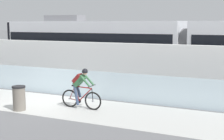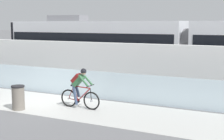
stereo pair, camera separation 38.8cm
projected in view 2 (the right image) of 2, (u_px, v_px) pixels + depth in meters
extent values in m
plane|color=slate|center=(35.00, 102.00, 14.18)|extent=(200.00, 200.00, 0.00)
cube|color=beige|center=(35.00, 102.00, 14.18)|extent=(32.00, 3.20, 0.01)
cube|color=silver|center=(60.00, 81.00, 15.73)|extent=(32.00, 0.05, 1.23)
cube|color=silver|center=(81.00, 65.00, 17.24)|extent=(32.00, 0.36, 2.38)
cube|color=#595654|center=(103.00, 80.00, 19.61)|extent=(32.00, 0.08, 0.01)
cube|color=#595654|center=(114.00, 77.00, 20.88)|extent=(32.00, 0.08, 0.01)
cube|color=silver|center=(95.00, 47.00, 20.38)|extent=(11.00, 2.50, 3.10)
cube|color=black|center=(95.00, 41.00, 20.33)|extent=(10.56, 2.54, 1.04)
cube|color=#4C4C51|center=(95.00, 69.00, 20.58)|extent=(10.78, 2.53, 0.28)
cube|color=slate|center=(68.00, 18.00, 21.01)|extent=(2.40, 1.10, 0.36)
cube|color=#232326|center=(49.00, 68.00, 22.16)|extent=(1.40, 1.88, 0.20)
cylinder|color=black|center=(42.00, 70.00, 21.53)|extent=(0.60, 0.10, 0.60)
cylinder|color=black|center=(56.00, 68.00, 22.80)|extent=(0.60, 0.10, 0.60)
cube|color=#232326|center=(149.00, 76.00, 19.05)|extent=(1.40, 1.88, 0.20)
cylinder|color=black|center=(145.00, 78.00, 18.42)|extent=(0.60, 0.10, 0.60)
cylinder|color=black|center=(153.00, 75.00, 19.69)|extent=(0.60, 0.10, 0.60)
cube|color=black|center=(26.00, 44.00, 22.79)|extent=(0.16, 2.54, 2.94)
cylinder|color=#59595B|center=(189.00, 50.00, 17.84)|extent=(0.60, 2.30, 2.30)
torus|color=black|center=(91.00, 101.00, 12.91)|extent=(0.72, 0.06, 0.72)
cylinder|color=#99999E|center=(91.00, 101.00, 12.91)|extent=(0.07, 0.10, 0.07)
torus|color=black|center=(69.00, 98.00, 13.37)|extent=(0.72, 0.06, 0.72)
cylinder|color=#99999E|center=(69.00, 98.00, 13.37)|extent=(0.07, 0.10, 0.07)
cylinder|color=maroon|center=(84.00, 95.00, 13.03)|extent=(0.60, 0.04, 0.58)
cylinder|color=maroon|center=(76.00, 93.00, 13.19)|extent=(0.22, 0.04, 0.59)
cylinder|color=maroon|center=(82.00, 87.00, 13.03)|extent=(0.76, 0.04, 0.07)
cylinder|color=maroon|center=(73.00, 99.00, 13.28)|extent=(0.43, 0.03, 0.09)
cylinder|color=maroon|center=(71.00, 92.00, 13.28)|extent=(0.27, 0.02, 0.53)
cylinder|color=black|center=(91.00, 95.00, 12.88)|extent=(0.08, 0.03, 0.49)
cube|color=black|center=(74.00, 85.00, 13.19)|extent=(0.24, 0.10, 0.05)
cylinder|color=black|center=(90.00, 86.00, 12.85)|extent=(0.03, 0.58, 0.03)
cylinder|color=#262628|center=(78.00, 101.00, 13.19)|extent=(0.18, 0.02, 0.18)
cube|color=#33663F|center=(78.00, 81.00, 13.06)|extent=(0.50, 0.28, 0.51)
cube|color=maroon|center=(76.00, 78.00, 13.09)|extent=(0.38, 0.30, 0.38)
sphere|color=tan|center=(84.00, 72.00, 12.91)|extent=(0.20, 0.20, 0.20)
sphere|color=black|center=(84.00, 71.00, 12.90)|extent=(0.23, 0.23, 0.23)
cylinder|color=#33663F|center=(84.00, 82.00, 12.76)|extent=(0.41, 0.08, 0.41)
cylinder|color=#33663F|center=(88.00, 80.00, 13.04)|extent=(0.41, 0.08, 0.41)
cylinder|color=#384766|center=(75.00, 95.00, 13.11)|extent=(0.25, 0.11, 0.79)
cylinder|color=#384766|center=(77.00, 91.00, 13.25)|extent=(0.25, 0.11, 0.52)
cylinder|color=slate|center=(18.00, 99.00, 12.92)|extent=(0.48, 0.48, 0.90)
cylinder|color=black|center=(18.00, 86.00, 12.85)|extent=(0.51, 0.51, 0.06)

